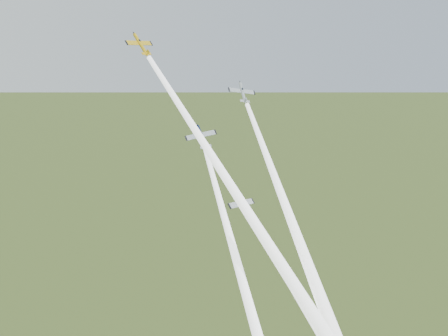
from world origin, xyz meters
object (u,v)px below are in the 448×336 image
at_px(plane_silver_low, 243,205).
at_px(plane_yellow, 141,44).
at_px(plane_navy, 202,137).
at_px(plane_silver_right, 243,92).

bearing_deg(plane_silver_low, plane_yellow, 121.86).
bearing_deg(plane_silver_low, plane_navy, 102.17).
height_order(plane_navy, plane_silver_right, plane_silver_right).
xyz_separation_m(plane_navy, plane_silver_right, (15.57, 6.45, 7.27)).
xyz_separation_m(plane_yellow, plane_navy, (10.01, -6.01, -18.43)).
height_order(plane_yellow, plane_silver_right, plane_yellow).
bearing_deg(plane_yellow, plane_navy, -44.94).
relative_size(plane_silver_right, plane_silver_low, 0.91).
bearing_deg(plane_navy, plane_silver_low, -52.45).
height_order(plane_silver_right, plane_silver_low, plane_silver_right).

